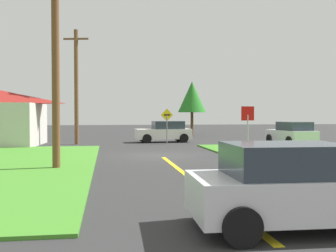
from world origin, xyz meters
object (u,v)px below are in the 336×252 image
utility_pole_near (56,55)px  stop_sign (248,121)px  oak_tree_left (192,97)px  car_on_crossroad (292,133)px  utility_pole_mid (76,85)px  car_behind_on_main_road (292,186)px  direction_sign (167,122)px  car_approaching_junction (164,132)px

utility_pole_near → stop_sign: bearing=23.5°
oak_tree_left → car_on_crossroad: bearing=-71.8°
stop_sign → utility_pole_mid: size_ratio=0.31×
car_behind_on_main_road → utility_pole_mid: bearing=105.3°
direction_sign → oak_tree_left: oak_tree_left is taller
car_on_crossroad → direction_sign: bearing=72.6°
car_behind_on_main_road → oak_tree_left: bearing=82.8°
car_behind_on_main_road → oak_tree_left: size_ratio=0.73×
stop_sign → utility_pole_mid: utility_pole_mid is taller
car_approaching_junction → oak_tree_left: (4.14, 9.51, 3.08)m
car_on_crossroad → utility_pole_mid: 15.69m
stop_sign → oak_tree_left: (1.27, 20.30, 2.08)m
stop_sign → car_behind_on_main_road: (-3.76, -13.20, -1.00)m
utility_pole_mid → oak_tree_left: size_ratio=1.50×
utility_pole_mid → direction_sign: utility_pole_mid is taller
oak_tree_left → utility_pole_near: bearing=-113.3°
utility_pole_near → utility_pole_mid: size_ratio=1.07×
stop_sign → car_approaching_junction: bearing=-85.1°
utility_pole_near → car_approaching_junction: bearing=66.8°
car_on_crossroad → car_behind_on_main_road: size_ratio=1.05×
direction_sign → oak_tree_left: 12.62m
car_on_crossroad → direction_sign: direction_sign is taller
car_behind_on_main_road → utility_pole_near: (-5.44, 9.19, 3.67)m
car_on_crossroad → oak_tree_left: 14.43m
car_approaching_junction → oak_tree_left: size_ratio=0.79×
car_on_crossroad → direction_sign: (-8.67, 1.73, 0.78)m
car_approaching_junction → oak_tree_left: bearing=-118.3°
car_approaching_junction → oak_tree_left: oak_tree_left is taller
stop_sign → car_behind_on_main_road: size_ratio=0.65×
car_approaching_junction → utility_pole_near: utility_pole_near is taller
stop_sign → direction_sign: size_ratio=1.01×
stop_sign → car_on_crossroad: size_ratio=0.61×
stop_sign → direction_sign: (-2.99, 8.63, -0.21)m
car_on_crossroad → utility_pole_mid: (-15.08, 2.64, 3.40)m
utility_pole_near → car_on_crossroad: bearing=36.2°
utility_pole_near → direction_sign: size_ratio=3.41×
car_approaching_junction → car_behind_on_main_road: (-0.89, -23.98, 0.00)m
stop_sign → utility_pole_near: size_ratio=0.29×
stop_sign → oak_tree_left: size_ratio=0.47×
car_behind_on_main_road → utility_pole_near: utility_pole_near is taller
direction_sign → car_on_crossroad: bearing=-11.3°
stop_sign → car_behind_on_main_road: stop_sign is taller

